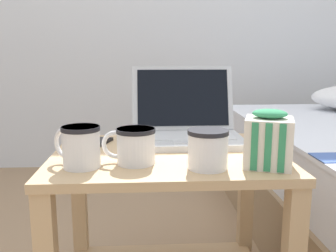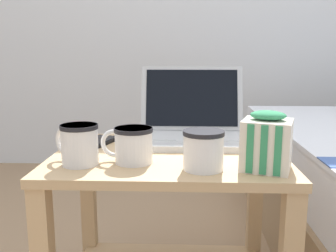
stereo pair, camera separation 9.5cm
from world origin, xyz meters
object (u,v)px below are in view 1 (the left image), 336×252
object	(u,v)px
laptop	(186,125)
mug_front_right	(207,147)
mug_mid_center	(135,144)
mug_front_left	(80,144)
cell_phone	(92,143)
snack_bag	(268,140)

from	to	relation	value
laptop	mug_front_right	xyz separation A→B (m)	(0.02, -0.29, 0.01)
mug_front_right	mug_mid_center	distance (m)	0.17
mug_mid_center	mug_front_left	bearing A→B (deg)	-170.79
mug_front_right	cell_phone	bearing A→B (deg)	141.23
mug_front_right	mug_front_left	bearing A→B (deg)	175.07
mug_front_right	snack_bag	distance (m)	0.15
laptop	cell_phone	bearing A→B (deg)	-169.72
mug_front_left	mug_mid_center	distance (m)	0.13
laptop	mug_front_left	distance (m)	0.38
snack_bag	cell_phone	world-z (taller)	snack_bag
snack_bag	cell_phone	xyz separation A→B (m)	(-0.44, 0.24, -0.06)
mug_mid_center	snack_bag	xyz separation A→B (m)	(0.31, -0.04, 0.01)
mug_front_left	cell_phone	world-z (taller)	mug_front_left
mug_front_right	mug_mid_center	xyz separation A→B (m)	(-0.17, 0.05, -0.00)
mug_front_right	snack_bag	xyz separation A→B (m)	(0.14, 0.00, 0.01)
mug_front_left	mug_mid_center	size ratio (longest dim) A/B	0.91
mug_front_left	mug_front_right	world-z (taller)	mug_front_left
mug_mid_center	cell_phone	xyz separation A→B (m)	(-0.13, 0.19, -0.04)
cell_phone	mug_front_right	bearing A→B (deg)	-38.77
laptop	cell_phone	world-z (taller)	laptop
mug_mid_center	laptop	bearing A→B (deg)	58.68
mug_front_left	snack_bag	distance (m)	0.44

